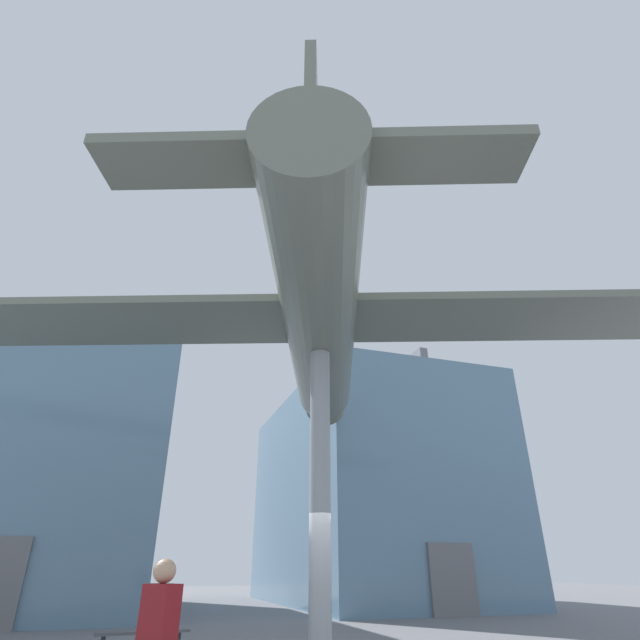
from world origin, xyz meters
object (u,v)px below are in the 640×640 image
plaza_bench (143,634)px  visitor_person (157,633)px  suspended_airplane (320,324)px  support_pylon_central (320,487)px

plaza_bench → visitor_person: bearing=-89.8°
suspended_airplane → visitor_person: size_ratio=12.16×
suspended_airplane → visitor_person: bearing=-107.1°
visitor_person → plaza_bench: 4.88m
support_pylon_central → suspended_airplane: size_ratio=0.31×
suspended_airplane → plaza_bench: (-3.19, 0.64, -6.45)m
plaza_bench → suspended_airplane: bearing=-11.3°
suspended_airplane → visitor_person: 7.97m
visitor_person → plaza_bench: (-0.02, 4.86, -0.48)m
support_pylon_central → suspended_airplane: bearing=70.2°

